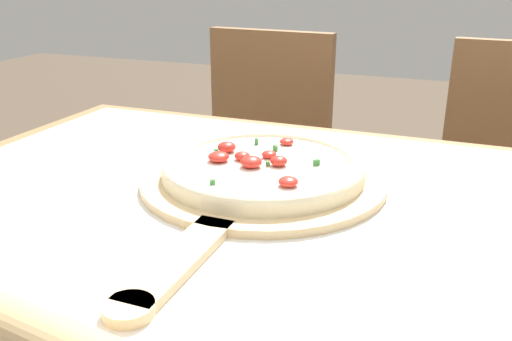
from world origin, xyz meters
TOP-DOWN VIEW (x-y plane):
  - dining_table at (0.00, 0.00)m, footprint 1.18×0.87m
  - towel_cloth at (0.00, 0.00)m, footprint 1.10×0.79m
  - pizza_peel at (-0.05, 0.08)m, footprint 0.36×0.56m
  - pizza at (-0.05, 0.10)m, footprint 0.30×0.30m
  - rolling_pin at (-0.12, -0.33)m, footprint 0.39×0.09m
  - chair_left at (-0.34, 0.80)m, footprint 0.43×0.43m
  - chair_right at (0.35, 0.80)m, footprint 0.43×0.43m

SIDE VIEW (x-z plane):
  - chair_left at x=-0.34m, z-range 0.07..0.96m
  - chair_right at x=0.35m, z-range 0.07..0.96m
  - dining_table at x=0.00m, z-range 0.26..1.01m
  - towel_cloth at x=0.00m, z-range 0.75..0.76m
  - pizza_peel at x=-0.05m, z-range 0.76..0.77m
  - rolling_pin at x=-0.12m, z-range 0.76..0.81m
  - pizza at x=-0.05m, z-range 0.77..0.80m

